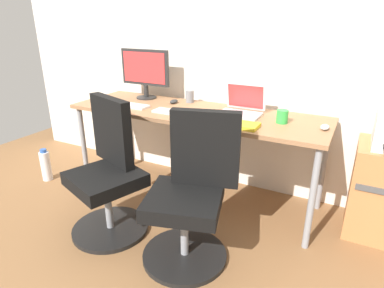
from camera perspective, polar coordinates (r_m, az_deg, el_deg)
The scene contains 15 objects.
ground_plane at distance 2.88m, azimuth 0.47°, elevation -8.84°, with size 5.28×5.28×0.00m, color brown.
back_wall at distance 2.86m, azimuth 4.45°, elevation 18.34°, with size 4.40×0.04×2.60m, color silver.
desk at distance 2.60m, azimuth 0.51°, elevation 4.52°, with size 2.05×0.64×0.76m.
office_chair_left at distance 2.35m, azimuth -14.37°, elevation -5.09°, with size 0.56×0.56×0.94m.
office_chair_right at distance 2.02m, azimuth -0.10°, elevation -9.09°, with size 0.54×0.54×0.94m.
water_bottle_on_floor at distance 3.36m, azimuth -24.25°, elevation -3.44°, with size 0.09×0.09×0.31m.
desktop_monitor at distance 2.99m, azimuth -8.24°, elevation 12.63°, with size 0.48×0.18×0.43m.
open_laptop at distance 2.51m, azimuth 8.71°, elevation 6.43°, with size 0.31×0.27×0.22m.
keyboard_by_monitor at distance 2.76m, azimuth -10.93°, elevation 6.68°, with size 0.34×0.12×0.02m, color silver.
keyboard_by_laptop at distance 2.51m, azimuth -3.13°, elevation 5.56°, with size 0.34×0.12×0.02m, color #B7B7B7.
mouse_by_monitor at distance 2.31m, azimuth 22.26°, elevation 2.76°, with size 0.06×0.10×0.03m, color #B7B7B7.
mouse_by_laptop at distance 2.82m, azimuth -3.20°, elevation 7.45°, with size 0.06×0.10×0.03m, color #2D2D2D.
coffee_mug at distance 2.35m, azimuth 15.54°, elevation 4.67°, with size 0.08×0.08×0.09m, color green.
pen_cup at distance 2.84m, azimuth -0.38°, elevation 8.34°, with size 0.07×0.07×0.10m, color slate.
notebook at distance 2.21m, azimuth 8.87°, elevation 3.28°, with size 0.21×0.15×0.03m, color yellow.
Camera 1 is at (1.14, -2.21, 1.44)m, focal length 30.44 mm.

